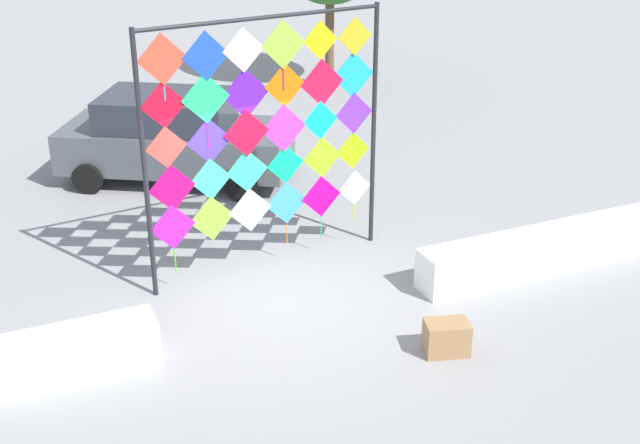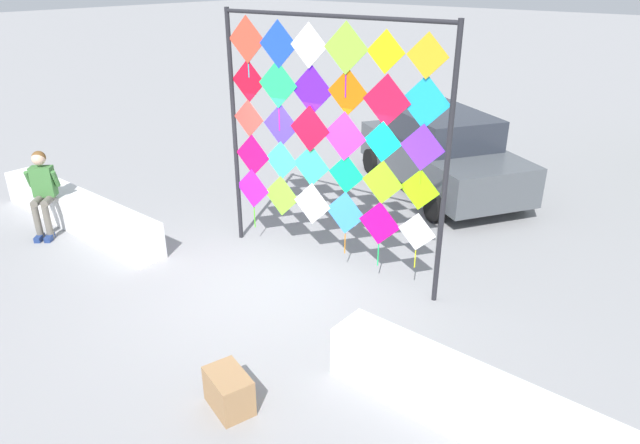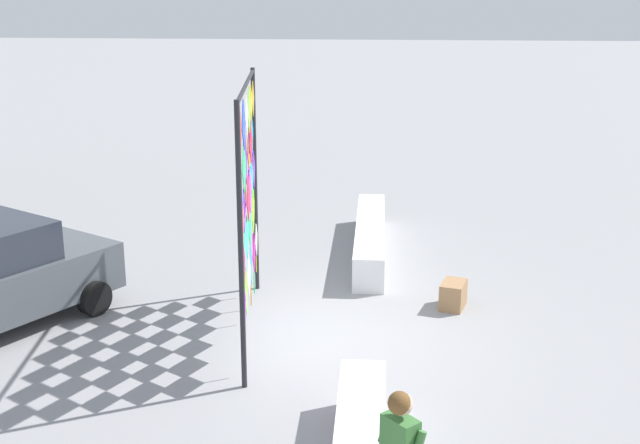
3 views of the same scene
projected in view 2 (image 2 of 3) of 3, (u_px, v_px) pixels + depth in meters
name	position (u px, v px, depth m)	size (l,w,h in m)	color
ground	(262.00, 291.00, 8.07)	(120.00, 120.00, 0.00)	gray
plaza_ledge_left	(78.00, 211.00, 9.94)	(4.35, 0.54, 0.60)	white
plaza_ledge_right	(530.00, 430.00, 5.24)	(4.35, 0.54, 0.60)	white
kite_display_rack	(327.00, 128.00, 7.88)	(3.62, 0.41, 3.72)	#232328
seated_vendor	(42.00, 187.00, 9.49)	(0.68, 0.70, 1.45)	#666056
parked_car	(440.00, 151.00, 11.47)	(4.47, 3.67, 1.61)	#4C5156
cardboard_box_large	(229.00, 391.00, 5.85)	(0.54, 0.35, 0.43)	#9E754C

